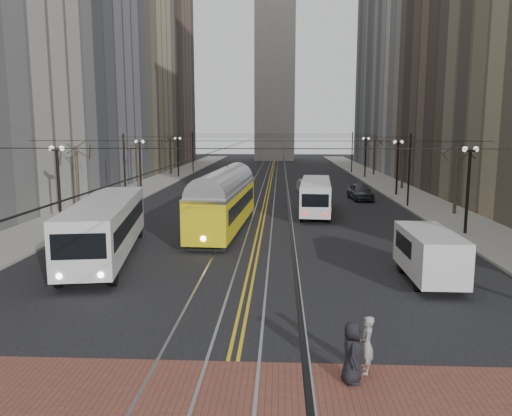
# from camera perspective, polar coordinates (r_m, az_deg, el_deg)

# --- Properties ---
(ground) EXTENTS (260.00, 260.00, 0.00)m
(ground) POSITION_cam_1_polar(r_m,az_deg,el_deg) (16.69, -2.34, -15.64)
(ground) COLOR black
(ground) RESTS_ON ground
(sidewalk_left) EXTENTS (5.00, 140.00, 0.15)m
(sidewalk_left) POSITION_cam_1_polar(r_m,az_deg,el_deg) (62.69, -12.40, 2.43)
(sidewalk_left) COLOR gray
(sidewalk_left) RESTS_ON ground
(sidewalk_right) EXTENTS (5.00, 140.00, 0.15)m
(sidewalk_right) POSITION_cam_1_polar(r_m,az_deg,el_deg) (62.01, 15.46, 2.25)
(sidewalk_right) COLOR gray
(sidewalk_right) RESTS_ON ground
(streetcar_rails) EXTENTS (4.80, 130.00, 0.02)m
(streetcar_rails) POSITION_cam_1_polar(r_m,az_deg,el_deg) (60.53, 1.46, 2.34)
(streetcar_rails) COLOR gray
(streetcar_rails) RESTS_ON ground
(centre_lines) EXTENTS (0.42, 130.00, 0.01)m
(centre_lines) POSITION_cam_1_polar(r_m,az_deg,el_deg) (60.53, 1.46, 2.35)
(centre_lines) COLOR gold
(centre_lines) RESTS_ON ground
(building_left_mid) EXTENTS (16.00, 20.00, 34.00)m
(building_left_mid) POSITION_cam_1_polar(r_m,az_deg,el_deg) (67.52, -21.69, 16.88)
(building_left_mid) COLOR slate
(building_left_mid) RESTS_ON ground
(building_left_midfar) EXTENTS (20.00, 20.00, 52.00)m
(building_left_midfar) POSITION_cam_1_polar(r_m,az_deg,el_deg) (88.19, -17.61, 21.01)
(building_left_midfar) COLOR gray
(building_left_midfar) RESTS_ON ground
(building_left_far) EXTENTS (16.00, 20.00, 40.00)m
(building_left_far) POSITION_cam_1_polar(r_m,az_deg,el_deg) (105.44, -12.49, 15.83)
(building_left_far) COLOR brown
(building_left_far) RESTS_ON ground
(building_right_mid) EXTENTS (16.00, 20.00, 34.00)m
(building_right_mid) POSITION_cam_1_polar(r_m,az_deg,el_deg) (66.46, 25.17, 16.81)
(building_right_mid) COLOR brown
(building_right_mid) RESTS_ON ground
(building_right_midfar) EXTENTS (20.00, 20.00, 52.00)m
(building_right_midfar) POSITION_cam_1_polar(r_m,az_deg,el_deg) (87.32, 21.61, 20.93)
(building_right_midfar) COLOR #A5A29B
(building_right_midfar) RESTS_ON ground
(building_right_far) EXTENTS (16.00, 20.00, 40.00)m
(building_right_far) POSITION_cam_1_polar(r_m,az_deg,el_deg) (104.77, 16.72, 15.72)
(building_right_far) COLOR slate
(building_right_far) RESTS_ON ground
(lamp_posts) EXTENTS (27.60, 57.20, 5.60)m
(lamp_posts) POSITION_cam_1_polar(r_m,az_deg,el_deg) (44.08, 0.97, 3.54)
(lamp_posts) COLOR black
(lamp_posts) RESTS_ON ground
(street_trees) EXTENTS (31.68, 53.28, 5.60)m
(street_trees) POSITION_cam_1_polar(r_m,az_deg,el_deg) (50.55, 1.21, 4.23)
(street_trees) COLOR #382D23
(street_trees) RESTS_ON ground
(trolley_wires) EXTENTS (25.96, 120.00, 6.60)m
(trolley_wires) POSITION_cam_1_polar(r_m,az_deg,el_deg) (50.07, 1.20, 5.30)
(trolley_wires) COLOR black
(trolley_wires) RESTS_ON ground
(transit_bus) EXTENTS (4.71, 12.99, 3.18)m
(transit_bus) POSITION_cam_1_polar(r_m,az_deg,el_deg) (28.31, -16.74, -2.34)
(transit_bus) COLOR silver
(transit_bus) RESTS_ON ground
(streetcar) EXTENTS (3.40, 14.15, 3.30)m
(streetcar) POSITION_cam_1_polar(r_m,az_deg,el_deg) (34.80, -3.66, 0.17)
(streetcar) COLOR gold
(streetcar) RESTS_ON ground
(rear_bus) EXTENTS (3.10, 10.74, 2.76)m
(rear_bus) POSITION_cam_1_polar(r_m,az_deg,el_deg) (41.83, 6.82, 1.23)
(rear_bus) COLOR silver
(rear_bus) RESTS_ON ground
(cargo_van) EXTENTS (2.07, 5.36, 2.37)m
(cargo_van) POSITION_cam_1_polar(r_m,az_deg,el_deg) (24.29, 19.17, -5.28)
(cargo_van) COLOR silver
(cargo_van) RESTS_ON ground
(sedan_grey) EXTENTS (2.38, 5.02, 1.66)m
(sedan_grey) POSITION_cam_1_polar(r_m,az_deg,el_deg) (51.02, 11.83, 1.86)
(sedan_grey) COLOR #3A3C41
(sedan_grey) RESTS_ON ground
(sedan_silver) EXTENTS (2.26, 4.71, 1.49)m
(sedan_silver) POSITION_cam_1_polar(r_m,az_deg,el_deg) (55.84, 5.80, 2.51)
(sedan_silver) COLOR #B6B8BF
(sedan_silver) RESTS_ON ground
(pedestrian_a) EXTENTS (0.61, 0.88, 1.74)m
(pedestrian_a) POSITION_cam_1_polar(r_m,az_deg,el_deg) (14.51, 10.90, -15.90)
(pedestrian_a) COLOR black
(pedestrian_a) RESTS_ON crosswalk_band
(pedestrian_b) EXTENTS (0.50, 0.67, 1.68)m
(pedestrian_b) POSITION_cam_1_polar(r_m,az_deg,el_deg) (15.12, 12.54, -15.01)
(pedestrian_b) COLOR gray
(pedestrian_b) RESTS_ON crosswalk_band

